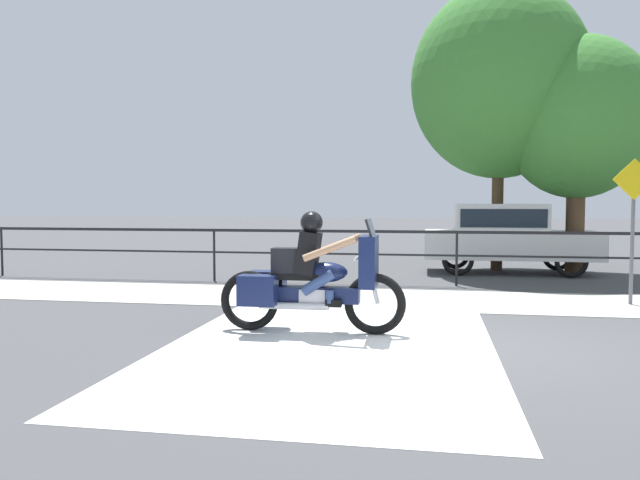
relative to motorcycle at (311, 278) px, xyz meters
name	(u,v)px	position (x,y,z in m)	size (l,w,h in m)	color
ground_plane	(475,347)	(2.05, -0.46, -0.70)	(120.00, 120.00, 0.00)	#424244
sidewalk_band	(461,301)	(2.05, 2.94, -0.70)	(44.00, 2.40, 0.01)	#A8A59E
crosswalk_band	(330,345)	(0.36, -0.66, -0.70)	(3.79, 6.00, 0.01)	silver
fence_railing	(457,242)	(2.05, 4.89, 0.18)	(36.00, 0.05, 1.11)	black
motorcycle	(311,278)	(0.00, 0.00, 0.00)	(2.44, 0.76, 1.57)	black
parked_car	(506,234)	(3.29, 7.43, 0.23)	(3.97, 1.68, 1.64)	silver
street_sign	(633,214)	(4.77, 3.03, 0.78)	(0.67, 0.06, 2.39)	slate
tree_behind_sign	(578,118)	(4.87, 7.58, 2.92)	(3.41, 3.41, 5.53)	brown
tree_behind_car	(500,82)	(3.15, 8.08, 3.91)	(4.29, 4.29, 6.98)	brown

